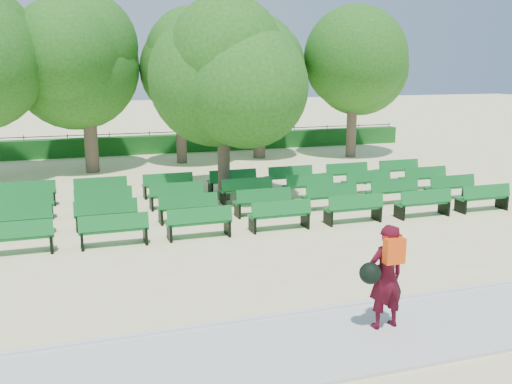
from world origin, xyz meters
The scene contains 9 objects.
ground centered at (0.00, 0.00, 0.00)m, with size 120.00×120.00×0.00m, color beige.
paving centered at (0.00, -7.40, 0.03)m, with size 30.00×2.20×0.06m, color beige.
curb centered at (0.00, -6.25, 0.05)m, with size 30.00×0.12×0.10m, color silver.
hedge centered at (0.00, 14.00, 0.45)m, with size 26.00×0.70×0.90m, color #155319.
fence centered at (0.00, 14.40, 0.00)m, with size 26.00×0.10×1.02m, color black, non-canonical shape.
tree_line centered at (0.00, 10.00, 0.00)m, with size 21.80×6.80×7.04m, color #26641B, non-canonical shape.
bench_array centered at (0.40, 1.46, 0.09)m, with size 1.71×0.61×1.06m.
tree_among centered at (-0.10, 2.95, 4.10)m, with size 4.51×4.51×6.14m.
person centered at (-0.06, -7.22, 0.99)m, with size 0.86×0.53×1.79m.
Camera 1 is at (-4.86, -15.01, 4.38)m, focal length 40.00 mm.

